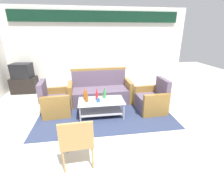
{
  "coord_description": "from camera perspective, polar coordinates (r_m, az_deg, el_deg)",
  "views": [
    {
      "loc": [
        -0.38,
        -3.0,
        1.99
      ],
      "look_at": [
        0.16,
        0.61,
        0.65
      ],
      "focal_mm": 25.43,
      "sensor_mm": 36.0,
      "label": 1
    }
  ],
  "objects": [
    {
      "name": "bottle_brown",
      "position": [
        3.81,
        -9.1,
        -2.83
      ],
      "size": [
        0.08,
        0.08,
        0.29
      ],
      "color": "brown",
      "rests_on": "coffee_table"
    },
    {
      "name": "ground_plane",
      "position": [
        3.62,
        -1.06,
        -13.19
      ],
      "size": [
        14.0,
        14.0,
        0.0
      ],
      "primitive_type": "plane",
      "color": "beige"
    },
    {
      "name": "rug",
      "position": [
        4.22,
        -2.6,
        -7.89
      ],
      "size": [
        3.3,
        2.1,
        0.01
      ],
      "primitive_type": "cube",
      "color": "#2D3856",
      "rests_on": "ground"
    },
    {
      "name": "bottle_green",
      "position": [
        3.97,
        -2.71,
        -1.64
      ],
      "size": [
        0.06,
        0.06,
        0.28
      ],
      "color": "#2D8C38",
      "rests_on": "coffee_table"
    },
    {
      "name": "wall_back",
      "position": [
        6.09,
        -4.98,
        15.27
      ],
      "size": [
        6.52,
        0.19,
        2.8
      ],
      "color": "silver",
      "rests_on": "ground"
    },
    {
      "name": "bottle_orange",
      "position": [
        3.95,
        -9.72,
        -2.0
      ],
      "size": [
        0.07,
        0.07,
        0.29
      ],
      "color": "#D85919",
      "rests_on": "coffee_table"
    },
    {
      "name": "wicker_chair",
      "position": [
        2.52,
        -12.43,
        -16.81
      ],
      "size": [
        0.5,
        0.5,
        0.84
      ],
      "rotation": [
        0.0,
        0.0,
        0.04
      ],
      "color": "#AD844C",
      "rests_on": "ground"
    },
    {
      "name": "coffee_table",
      "position": [
        3.93,
        -3.83,
        -5.83
      ],
      "size": [
        1.1,
        0.6,
        0.4
      ],
      "color": "silver",
      "rests_on": "rug"
    },
    {
      "name": "tv_stand",
      "position": [
        6.22,
        -28.86,
        1.47
      ],
      "size": [
        0.8,
        0.5,
        0.52
      ],
      "primitive_type": "cube",
      "color": "black",
      "rests_on": "ground"
    },
    {
      "name": "armchair_left",
      "position": [
        4.29,
        -19.55,
        -4.46
      ],
      "size": [
        0.75,
        0.81,
        0.85
      ],
      "rotation": [
        0.0,
        0.0,
        -1.5
      ],
      "color": "#5B4C60",
      "rests_on": "rug"
    },
    {
      "name": "armchair_right",
      "position": [
        4.3,
        14.13,
        -3.82
      ],
      "size": [
        0.73,
        0.79,
        0.85
      ],
      "rotation": [
        0.0,
        0.0,
        1.61
      ],
      "color": "#5B4C60",
      "rests_on": "rug"
    },
    {
      "name": "couch",
      "position": [
        4.69,
        -4.23,
        -0.82
      ],
      "size": [
        1.83,
        0.8,
        0.96
      ],
      "rotation": [
        0.0,
        0.0,
        3.18
      ],
      "color": "#5B4C60",
      "rests_on": "rug"
    },
    {
      "name": "television",
      "position": [
        6.11,
        -29.64,
        5.92
      ],
      "size": [
        0.65,
        0.51,
        0.48
      ],
      "rotation": [
        0.0,
        0.0,
        3.02
      ],
      "color": "black",
      "rests_on": "tv_stand"
    },
    {
      "name": "bottle_red",
      "position": [
        3.88,
        -5.48,
        -2.31
      ],
      "size": [
        0.06,
        0.06,
        0.28
      ],
      "color": "red",
      "rests_on": "coffee_table"
    },
    {
      "name": "cup",
      "position": [
        3.78,
        -4.96,
        -3.83
      ],
      "size": [
        0.08,
        0.08,
        0.1
      ],
      "primitive_type": "cylinder",
      "color": "#2659A5",
      "rests_on": "coffee_table"
    }
  ]
}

